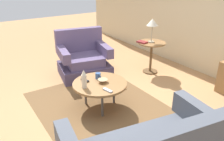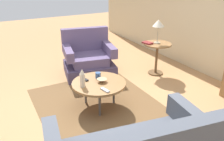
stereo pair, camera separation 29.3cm
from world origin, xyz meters
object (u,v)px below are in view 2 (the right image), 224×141
(armchair, at_px, (88,59))
(book, at_px, (148,43))
(table_lamp, at_px, (158,24))
(tv_remote_silver, at_px, (105,90))
(tv_remote_dark, at_px, (85,79))
(coffee_table, at_px, (99,84))
(bowl, at_px, (102,80))
(vase, at_px, (82,78))
(mug, at_px, (98,75))
(side_table, at_px, (157,52))

(armchair, xyz_separation_m, book, (0.59, 1.03, 0.36))
(table_lamp, bearing_deg, tv_remote_silver, -60.57)
(table_lamp, height_order, tv_remote_dark, table_lamp)
(coffee_table, relative_size, bowl, 5.36)
(vase, height_order, tv_remote_silver, vase)
(mug, relative_size, tv_remote_dark, 0.88)
(mug, distance_m, book, 1.47)
(vase, xyz_separation_m, mug, (-0.16, 0.33, -0.09))
(bowl, bearing_deg, tv_remote_dark, -133.13)
(mug, xyz_separation_m, tv_remote_dark, (-0.04, -0.22, -0.04))
(vase, distance_m, tv_remote_silver, 0.37)
(book, bearing_deg, tv_remote_dark, -84.90)
(coffee_table, relative_size, table_lamp, 1.75)
(mug, relative_size, tv_remote_silver, 0.79)
(tv_remote_dark, distance_m, tv_remote_silver, 0.48)
(tv_remote_dark, bearing_deg, vase, 135.39)
(coffee_table, bearing_deg, book, 116.62)
(side_table, xyz_separation_m, bowl, (0.63, -1.54, -0.02))
(side_table, height_order, book, book)
(tv_remote_silver, height_order, book, book)
(coffee_table, distance_m, vase, 0.31)
(armchair, xyz_separation_m, mug, (1.15, -0.32, 0.17))
(armchair, relative_size, table_lamp, 2.35)
(vase, bearing_deg, book, 113.31)
(side_table, distance_m, mug, 1.60)
(armchair, bearing_deg, tv_remote_silver, 86.49)
(bowl, xyz_separation_m, book, (-0.71, 1.35, 0.21))
(coffee_table, bearing_deg, tv_remote_dark, -139.27)
(coffee_table, height_order, tv_remote_dark, tv_remote_dark)
(coffee_table, xyz_separation_m, bowl, (0.01, 0.05, 0.06))
(side_table, distance_m, tv_remote_dark, 1.80)
(table_lamp, xyz_separation_m, tv_remote_dark, (0.45, -1.74, -0.60))
(armchair, distance_m, tv_remote_dark, 1.24)
(armchair, distance_m, vase, 1.48)
(vase, relative_size, mug, 2.10)
(vase, relative_size, bowl, 1.82)
(mug, distance_m, tv_remote_silver, 0.44)
(armchair, xyz_separation_m, side_table, (0.68, 1.21, 0.17))
(coffee_table, xyz_separation_m, tv_remote_silver, (0.28, -0.04, 0.04))
(armchair, relative_size, side_table, 1.71)
(table_lamp, height_order, vase, table_lamp)
(mug, xyz_separation_m, bowl, (0.15, -0.01, -0.02))
(bowl, relative_size, book, 0.70)
(table_lamp, relative_size, book, 2.14)
(mug, distance_m, tv_remote_dark, 0.22)
(armchair, bearing_deg, table_lamp, 162.44)
(tv_remote_silver, bearing_deg, table_lamp, -71.68)
(armchair, distance_m, table_lamp, 1.56)
(coffee_table, distance_m, tv_remote_silver, 0.29)
(vase, relative_size, tv_remote_dark, 1.85)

